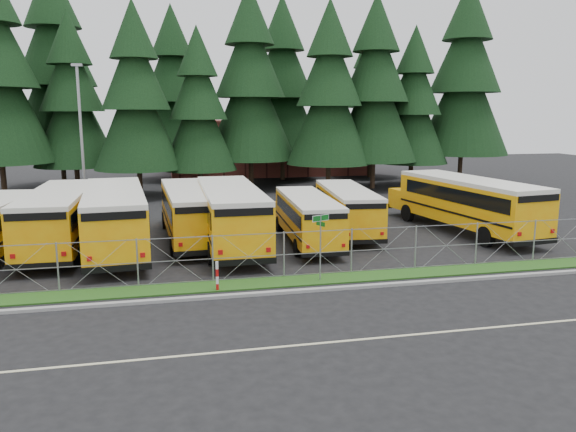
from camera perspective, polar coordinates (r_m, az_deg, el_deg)
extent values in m
plane|color=black|center=(25.18, 1.35, -5.47)|extent=(120.00, 120.00, 0.00)
cube|color=gray|center=(22.30, 3.28, -7.47)|extent=(50.00, 0.25, 0.12)
cube|color=#1E4714|center=(23.59, 2.34, -6.51)|extent=(50.00, 1.40, 0.06)
cube|color=beige|center=(17.95, 7.63, -12.31)|extent=(50.00, 0.12, 0.01)
cube|color=brown|center=(64.70, -2.00, 7.04)|extent=(22.00, 10.00, 6.00)
cylinder|color=#94979C|center=(23.19, 3.31, -3.32)|extent=(0.06, 0.06, 2.80)
cube|color=#0D5B17|center=(22.92, 3.34, -0.21)|extent=(0.75, 0.32, 0.22)
cube|color=white|center=(22.92, 3.34, -0.21)|extent=(0.79, 0.33, 0.26)
cube|color=#0D5B17|center=(22.96, 3.34, -0.79)|extent=(0.23, 0.52, 0.18)
cylinder|color=#B20C0C|center=(22.26, -7.21, -6.11)|extent=(0.11, 0.11, 1.20)
cylinder|color=#94979C|center=(41.56, -20.22, 7.22)|extent=(0.20, 0.20, 10.00)
cube|color=#94979C|center=(41.63, -20.67, 14.16)|extent=(0.70, 0.35, 0.18)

